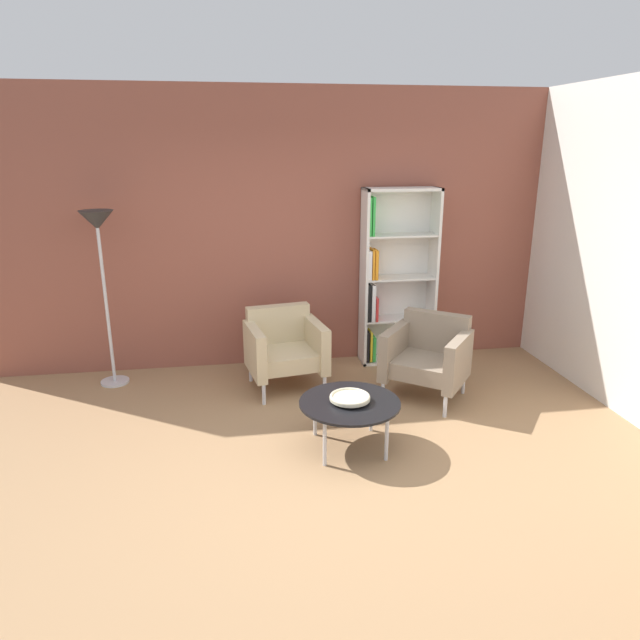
{
  "coord_description": "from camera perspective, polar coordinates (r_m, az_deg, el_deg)",
  "views": [
    {
      "loc": [
        -0.6,
        -3.6,
        2.35
      ],
      "look_at": [
        0.11,
        0.84,
        0.95
      ],
      "focal_mm": 32.19,
      "sensor_mm": 36.0,
      "label": 1
    }
  ],
  "objects": [
    {
      "name": "floor_lamp_torchiere",
      "position": [
        5.86,
        -21.11,
        7.29
      ],
      "size": [
        0.32,
        0.32,
        1.74
      ],
      "color": "silver",
      "rests_on": "ground_plane"
    },
    {
      "name": "brick_back_panel",
      "position": [
        6.15,
        -3.48,
        8.85
      ],
      "size": [
        6.4,
        0.12,
        2.9
      ],
      "primitive_type": "cube",
      "color": "brown",
      "rests_on": "ground_plane"
    },
    {
      "name": "armchair_spare_guest",
      "position": [
        5.67,
        -3.57,
        -2.68
      ],
      "size": [
        0.81,
        0.76,
        0.78
      ],
      "rotation": [
        0.0,
        0.0,
        0.17
      ],
      "color": "#C6B289",
      "rests_on": "ground_plane"
    },
    {
      "name": "armchair_near_window",
      "position": [
        5.54,
        10.68,
        -3.46
      ],
      "size": [
        0.95,
        0.94,
        0.78
      ],
      "rotation": [
        0.0,
        0.0,
        -0.67
      ],
      "color": "gray",
      "rests_on": "ground_plane"
    },
    {
      "name": "bookshelf_tall",
      "position": [
        6.27,
        7.14,
        4.06
      ],
      "size": [
        0.8,
        0.3,
        1.9
      ],
      "color": "silver",
      "rests_on": "ground_plane"
    },
    {
      "name": "ground_plane",
      "position": [
        4.34,
        0.31,
        -15.49
      ],
      "size": [
        8.32,
        8.32,
        0.0
      ],
      "primitive_type": "plane",
      "color": "#9E7751"
    },
    {
      "name": "decorative_bowl",
      "position": [
        4.54,
        2.99,
        -7.7
      ],
      "size": [
        0.32,
        0.32,
        0.05
      ],
      "color": "beige",
      "rests_on": "coffee_table_low"
    },
    {
      "name": "coffee_table_low",
      "position": [
        4.56,
        2.98,
        -8.43
      ],
      "size": [
        0.8,
        0.8,
        0.4
      ],
      "color": "black",
      "rests_on": "ground_plane"
    }
  ]
}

